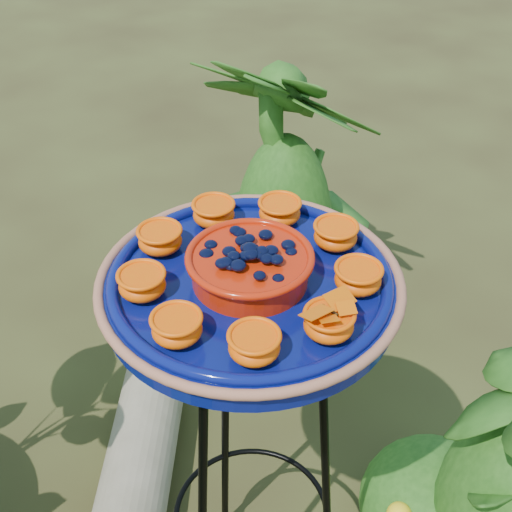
% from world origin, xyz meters
% --- Properties ---
extents(tripod_stand, '(0.39, 0.39, 0.86)m').
position_xyz_m(tripod_stand, '(0.13, -0.11, 0.52)').
color(tripod_stand, black).
rests_on(tripod_stand, ground).
extents(feeder_dish, '(0.55, 0.55, 0.10)m').
position_xyz_m(feeder_dish, '(0.13, -0.11, 0.90)').
color(feeder_dish, '#070F5A').
rests_on(feeder_dish, tripod_stand).
extents(driftwood_log, '(0.47, 0.49, 0.17)m').
position_xyz_m(driftwood_log, '(0.12, 0.31, 0.09)').
color(driftwood_log, gray).
rests_on(driftwood_log, ground).
extents(shrub_back_right, '(0.64, 0.64, 0.91)m').
position_xyz_m(shrub_back_right, '(0.77, 0.52, 0.46)').
color(shrub_back_right, '#204C14').
rests_on(shrub_back_right, ground).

